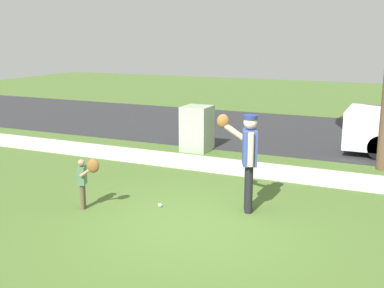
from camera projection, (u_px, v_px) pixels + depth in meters
name	position (u px, v px, depth m)	size (l,w,h in m)	color
ground_plane	(256.00, 172.00, 11.26)	(48.00, 48.00, 0.00)	#4C6B2D
sidewalk_strip	(258.00, 170.00, 11.34)	(36.00, 1.20, 0.06)	beige
road_surface	(302.00, 133.00, 15.78)	(36.00, 6.80, 0.02)	#2D2D30
person_adult	(247.00, 152.00, 8.53)	(0.86, 0.59, 1.78)	black
person_child	(86.00, 176.00, 8.70)	(0.52, 0.32, 1.00)	brown
baseball	(160.00, 205.00, 8.96)	(0.07, 0.07, 0.07)	white
utility_cabinet	(197.00, 128.00, 13.26)	(0.74, 0.80, 1.25)	#9EB293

